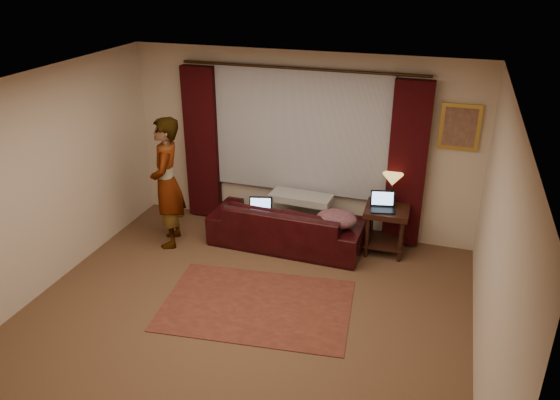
% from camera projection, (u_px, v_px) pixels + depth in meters
% --- Properties ---
extents(floor, '(5.00, 5.00, 0.01)m').
position_uv_depth(floor, '(239.00, 323.00, 6.11)').
color(floor, brown).
rests_on(floor, ground).
extents(ceiling, '(5.00, 5.00, 0.02)m').
position_uv_depth(ceiling, '(230.00, 92.00, 5.03)').
color(ceiling, silver).
rests_on(ceiling, ground).
extents(wall_back, '(5.00, 0.02, 2.60)m').
position_uv_depth(wall_back, '(301.00, 144.00, 7.74)').
color(wall_back, beige).
rests_on(wall_back, ground).
extents(wall_front, '(5.00, 0.02, 2.60)m').
position_uv_depth(wall_front, '(84.00, 387.00, 3.40)').
color(wall_front, beige).
rests_on(wall_front, ground).
extents(wall_left, '(0.02, 5.00, 2.60)m').
position_uv_depth(wall_left, '(33.00, 189.00, 6.26)').
color(wall_left, beige).
rests_on(wall_left, ground).
extents(wall_right, '(0.02, 5.00, 2.60)m').
position_uv_depth(wall_right, '(494.00, 256.00, 4.87)').
color(wall_right, beige).
rests_on(wall_right, ground).
extents(sheer_curtain, '(2.50, 0.05, 1.80)m').
position_uv_depth(sheer_curtain, '(300.00, 132.00, 7.60)').
color(sheer_curtain, '#A3A3AB').
rests_on(sheer_curtain, wall_back).
extents(drape_left, '(0.50, 0.14, 2.30)m').
position_uv_depth(drape_left, '(202.00, 144.00, 8.11)').
color(drape_left, black).
rests_on(drape_left, floor).
extents(drape_right, '(0.50, 0.14, 2.30)m').
position_uv_depth(drape_right, '(407.00, 166.00, 7.27)').
color(drape_right, black).
rests_on(drape_right, floor).
extents(curtain_rod, '(0.04, 0.04, 3.40)m').
position_uv_depth(curtain_rod, '(300.00, 68.00, 7.19)').
color(curtain_rod, black).
rests_on(curtain_rod, wall_back).
extents(picture_frame, '(0.50, 0.04, 0.60)m').
position_uv_depth(picture_frame, '(460.00, 127.00, 6.94)').
color(picture_frame, gold).
rests_on(picture_frame, wall_back).
extents(sofa, '(2.16, 0.98, 0.86)m').
position_uv_depth(sofa, '(287.00, 217.00, 7.56)').
color(sofa, black).
rests_on(sofa, floor).
extents(throw_blanket, '(0.88, 0.39, 0.10)m').
position_uv_depth(throw_blanket, '(301.00, 182.00, 7.55)').
color(throw_blanket, '#9A9792').
rests_on(throw_blanket, sofa).
extents(clothing_pile, '(0.57, 0.45, 0.23)m').
position_uv_depth(clothing_pile, '(337.00, 219.00, 7.24)').
color(clothing_pile, brown).
rests_on(clothing_pile, sofa).
extents(laptop_sofa, '(0.40, 0.42, 0.23)m').
position_uv_depth(laptop_sofa, '(260.00, 209.00, 7.54)').
color(laptop_sofa, black).
rests_on(laptop_sofa, sofa).
extents(area_rug, '(2.32, 1.68, 0.01)m').
position_uv_depth(area_rug, '(257.00, 305.00, 6.40)').
color(area_rug, brown).
rests_on(area_rug, floor).
extents(end_table, '(0.59, 0.59, 0.67)m').
position_uv_depth(end_table, '(386.00, 230.00, 7.43)').
color(end_table, black).
rests_on(end_table, floor).
extents(tiffany_lamp, '(0.32, 0.32, 0.44)m').
position_uv_depth(tiffany_lamp, '(392.00, 189.00, 7.30)').
color(tiffany_lamp, '#9F8142').
rests_on(tiffany_lamp, end_table).
extents(laptop_table, '(0.38, 0.41, 0.23)m').
position_uv_depth(laptop_table, '(383.00, 202.00, 7.16)').
color(laptop_table, black).
rests_on(laptop_table, end_table).
extents(person, '(0.69, 0.69, 1.83)m').
position_uv_depth(person, '(167.00, 183.00, 7.41)').
color(person, '#9A9792').
rests_on(person, floor).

